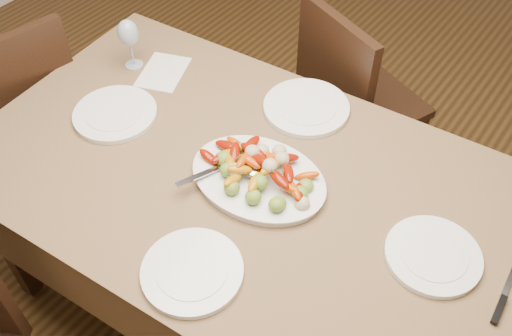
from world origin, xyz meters
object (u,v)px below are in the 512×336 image
object	(u,v)px
plate_far	(306,108)
plate_left	(115,114)
plate_right	(433,256)
wine_glass	(130,43)
chair_far	(364,103)
plate_near	(192,272)
dining_table	(256,252)
serving_platter	(258,180)
chair_left	(19,115)

from	to	relation	value
plate_far	plate_left	bearing A→B (deg)	-140.53
plate_right	wine_glass	size ratio (longest dim) A/B	1.28
chair_far	plate_near	size ratio (longest dim) A/B	3.47
dining_table	serving_platter	world-z (taller)	serving_platter
plate_right	plate_near	xyz separation A→B (m)	(-0.49, -0.43, 0.00)
chair_left	plate_left	distance (m)	0.67
dining_table	plate_near	xyz separation A→B (m)	(0.06, -0.36, 0.39)
dining_table	plate_near	world-z (taller)	plate_near
plate_near	wine_glass	size ratio (longest dim) A/B	1.34
serving_platter	wine_glass	size ratio (longest dim) A/B	2.03
plate_far	wine_glass	size ratio (longest dim) A/B	1.44
plate_left	plate_far	distance (m)	0.65
serving_platter	plate_far	bearing A→B (deg)	100.12
chair_left	plate_far	size ratio (longest dim) A/B	3.22
plate_right	chair_far	bearing A→B (deg)	127.98
chair_far	plate_far	size ratio (longest dim) A/B	3.22
plate_far	plate_near	size ratio (longest dim) A/B	1.08
serving_platter	plate_right	bearing A→B (deg)	6.80
dining_table	plate_left	bearing A→B (deg)	-175.23
plate_left	wine_glass	world-z (taller)	wine_glass
plate_left	plate_right	world-z (taller)	same
plate_left	plate_far	world-z (taller)	same
chair_left	serving_platter	size ratio (longest dim) A/B	2.28
chair_left	plate_near	world-z (taller)	chair_left
plate_far	plate_right	bearing A→B (deg)	-26.35
chair_far	chair_left	distance (m)	1.44
chair_far	wine_glass	bearing A→B (deg)	65.23
dining_table	plate_right	size ratio (longest dim) A/B	7.04
chair_far	serving_platter	bearing A→B (deg)	114.95
dining_table	plate_near	distance (m)	0.53
chair_left	plate_far	world-z (taller)	chair_left
serving_platter	plate_near	bearing A→B (deg)	-82.20
serving_platter	plate_left	world-z (taller)	serving_platter
plate_right	plate_far	size ratio (longest dim) A/B	0.89
serving_platter	plate_right	world-z (taller)	serving_platter
plate_left	plate_near	xyz separation A→B (m)	(0.62, -0.31, 0.00)
plate_right	plate_far	xyz separation A→B (m)	(-0.61, 0.30, 0.00)
chair_far	wine_glass	size ratio (longest dim) A/B	4.64
plate_right	plate_near	world-z (taller)	same
dining_table	chair_left	world-z (taller)	chair_left
chair_far	serving_platter	distance (m)	0.88
dining_table	plate_left	world-z (taller)	plate_left
serving_platter	plate_right	xyz separation A→B (m)	(0.54, 0.06, -0.00)
chair_far	chair_left	bearing A→B (deg)	60.96
chair_far	wine_glass	distance (m)	0.99
plate_right	plate_far	distance (m)	0.68
serving_platter	wine_glass	world-z (taller)	wine_glass
chair_far	plate_right	size ratio (longest dim) A/B	3.63
serving_platter	plate_near	world-z (taller)	serving_platter
plate_left	plate_near	distance (m)	0.69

